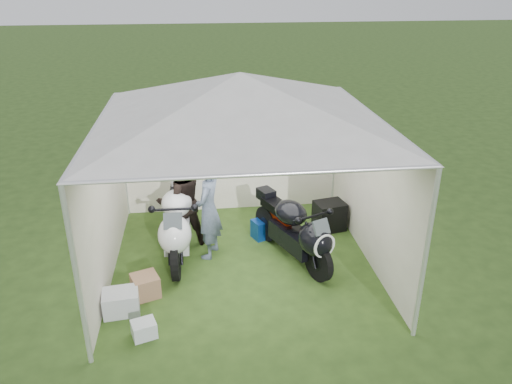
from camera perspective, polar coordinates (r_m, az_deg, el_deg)
ground at (r=8.05m, az=-1.56°, el=-7.97°), size 80.00×80.00×0.00m
canopy_tent at (r=7.06m, az=-1.83°, el=10.20°), size 5.66×5.66×3.00m
motorcycle_white at (r=8.01m, az=-9.01°, el=-3.42°), size 0.54×2.22×1.09m
motorcycle_black at (r=7.81m, az=4.60°, el=-4.34°), size 1.05×1.92×1.00m
paddock_stand at (r=8.68m, az=1.05°, el=-4.13°), size 0.51×0.43×0.33m
person_dark_jacket at (r=8.25m, az=-8.63°, el=-1.03°), size 0.95×0.86×1.62m
person_blue_jacket at (r=7.88m, az=-5.44°, el=-2.02°), size 0.57×0.69×1.63m
equipment_box at (r=8.99m, az=8.39°, el=-2.70°), size 0.59×0.51×0.51m
crate_0 at (r=7.14m, az=-15.16°, el=-12.03°), size 0.51×0.42×0.32m
crate_1 at (r=7.38m, az=-12.51°, el=-10.42°), size 0.46×0.46×0.32m
crate_2 at (r=6.69m, az=-12.68°, el=-15.05°), size 0.36×0.33×0.22m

